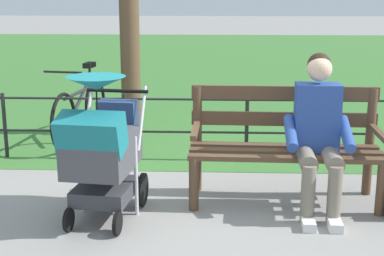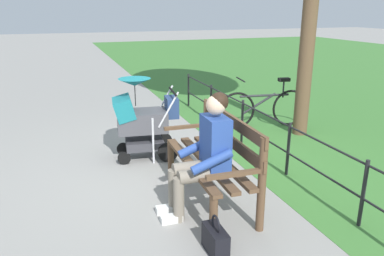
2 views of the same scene
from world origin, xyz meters
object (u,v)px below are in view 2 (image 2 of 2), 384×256
at_px(park_bench, 216,154).
at_px(person_on_bench, 205,151).
at_px(bicycle, 264,107).
at_px(handbag, 215,240).
at_px(stroller, 142,118).

distance_m(park_bench, person_on_bench, 0.36).
xyz_separation_m(park_bench, bicycle, (2.19, -1.87, -0.16)).
bearing_deg(handbag, bicycle, -35.90).
bearing_deg(person_on_bench, bicycle, -40.76).
bearing_deg(stroller, park_bench, -160.86).
xyz_separation_m(park_bench, person_on_bench, (-0.24, 0.22, 0.15)).
bearing_deg(handbag, park_bench, -22.94).
bearing_deg(person_on_bench, stroller, 9.46).
height_order(park_bench, handbag, park_bench).
height_order(park_bench, bicycle, park_bench).
height_order(handbag, bicycle, bicycle).
bearing_deg(park_bench, stroller, 19.14).
height_order(person_on_bench, handbag, person_on_bench).
height_order(person_on_bench, bicycle, person_on_bench).
relative_size(person_on_bench, bicycle, 0.77).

